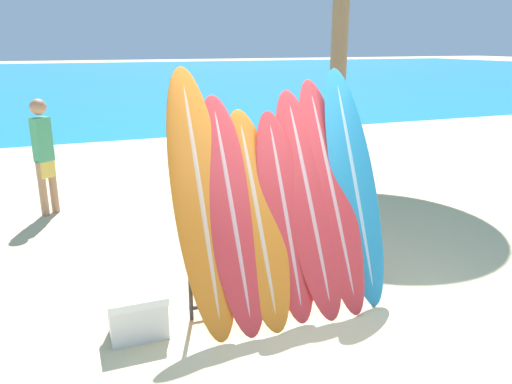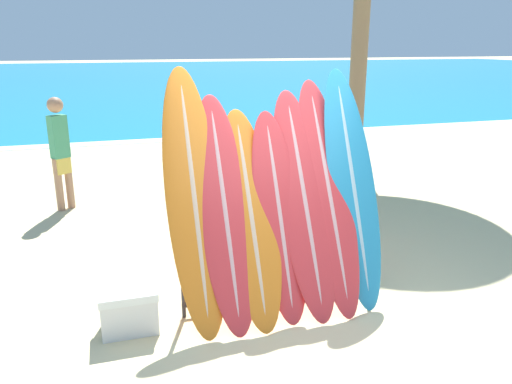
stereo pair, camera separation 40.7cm
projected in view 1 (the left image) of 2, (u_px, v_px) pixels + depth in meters
name	position (u px, v px, depth m)	size (l,w,h in m)	color
ground_plane	(312.00, 309.00, 5.10)	(160.00, 160.00, 0.00)	beige
ocean_water	(89.00, 77.00, 39.97)	(120.00, 60.00, 0.01)	teal
surfboard_rack	(284.00, 257.00, 5.10)	(2.01, 0.04, 0.96)	#28282D
surfboard_slot_0	(201.00, 198.00, 4.72)	(0.54, 1.30, 2.40)	orange
surfboard_slot_1	(231.00, 211.00, 4.78)	(0.52, 1.24, 2.13)	red
surfboard_slot_2	(257.00, 216.00, 4.86)	(0.53, 1.17, 1.98)	orange
surfboard_slot_3	(285.00, 214.00, 4.95)	(0.49, 1.02, 1.96)	red
surfboard_slot_4	(308.00, 200.00, 5.07)	(0.53, 1.26, 2.15)	red
surfboard_slot_5	(331.00, 192.00, 5.18)	(0.50, 1.31, 2.25)	red
surfboard_slot_6	(354.00, 184.00, 5.27)	(0.51, 1.13, 2.36)	teal
person_near_water	(44.00, 153.00, 7.66)	(0.31, 0.29, 1.81)	#A87A5B
person_mid_beach	(293.00, 145.00, 8.91)	(0.26, 0.21, 1.56)	beige
cooler_box	(138.00, 314.00, 4.59)	(0.53, 0.36, 0.42)	silver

